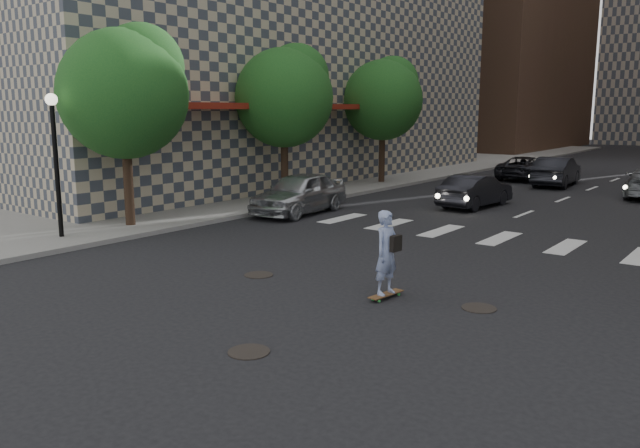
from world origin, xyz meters
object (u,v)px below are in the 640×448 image
Objects in this scene: tree_c at (385,96)px; traffic_car_a at (475,191)px; skateboarder at (387,253)px; traffic_car_e at (556,171)px; tree_a at (128,88)px; silver_sedan at (299,193)px; traffic_car_c at (525,168)px; tree_b at (287,93)px; lamppost at (55,145)px.

tree_c is 9.41m from traffic_car_a.
skateboarder is 22.77m from traffic_car_e.
tree_a is at bearing 65.32° from traffic_car_e.
skateboarder is 0.40× the size of silver_sedan.
silver_sedan is at bearing 67.02° from tree_a.
silver_sedan reaches higher than traffic_car_c.
silver_sedan is at bearing -42.05° from tree_b.
tree_c is 21.08m from skateboarder.
tree_c reaches higher than lamppost.
silver_sedan reaches higher than traffic_car_a.
traffic_car_e is at bearing 59.35° from tree_b.
traffic_car_a is at bearing 112.69° from skateboarder.
lamppost is 1.05× the size of traffic_car_a.
lamppost reaches higher than traffic_car_a.
traffic_car_e is (-3.27, 22.53, -0.23)m from skateboarder.
traffic_car_e is (7.62, 20.86, -3.88)m from tree_a.
traffic_car_a is at bearing 97.39° from traffic_car_c.
skateboarder is at bearing 110.14° from traffic_car_a.
silver_sedan is 1.15× the size of traffic_car_a.
traffic_car_a is 0.86× the size of traffic_car_c.
lamppost reaches higher than traffic_car_c.
lamppost is 24.81m from traffic_car_e.
lamppost is 0.92× the size of traffic_car_e.
lamppost is at bearing -90.25° from tree_b.
silver_sedan is 15.94m from traffic_car_e.
skateboarder is at bearing -41.60° from tree_b.
lamppost is 0.65× the size of tree_c.
tree_a is 1.41× the size of silver_sedan.
tree_c reaches higher than silver_sedan.
tree_b is at bearing 29.89° from traffic_car_a.
lamppost is 15.99m from traffic_car_a.
traffic_car_e is (0.42, 9.43, 0.09)m from traffic_car_a.
traffic_car_e is at bearing -88.20° from traffic_car_a.
tree_a is 16.00m from tree_c.
traffic_car_a is 11.59m from traffic_car_c.
traffic_car_c is 1.03× the size of traffic_car_e.
silver_sedan is 7.38m from traffic_car_a.
tree_a and tree_c have the same top height.
traffic_car_c is (5.28, 6.86, -3.98)m from tree_c.
lamppost is 2.26× the size of skateboarder.
tree_b is 15.45m from traffic_car_e.
silver_sedan is 0.99× the size of traffic_car_c.
tree_a and tree_b have the same top height.
skateboarder is at bearing 5.04° from lamppost.
tree_a is 1.00× the size of tree_c.
lamppost is 0.90× the size of traffic_car_c.
lamppost is at bearing 67.32° from traffic_car_e.
skateboarder is at bearing -8.72° from tree_a.
tree_b reaches higher than lamppost.
tree_a is 11.61m from skateboarder.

